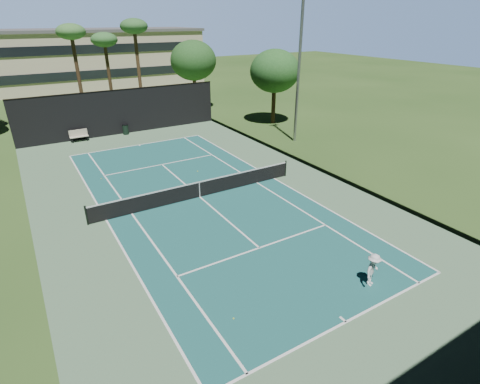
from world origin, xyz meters
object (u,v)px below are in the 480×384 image
at_px(tennis_ball_b, 160,197).
at_px(park_bench, 79,135).
at_px(tennis_ball_c, 198,171).
at_px(tennis_ball_d, 101,179).
at_px(trash_bin, 126,129).
at_px(tennis_ball_a, 233,318).
at_px(player, 373,270).
at_px(tennis_net, 199,189).

height_order(tennis_ball_b, park_bench, park_bench).
bearing_deg(park_bench, tennis_ball_c, -64.10).
xyz_separation_m(tennis_ball_d, park_bench, (0.34, 9.65, 0.51)).
relative_size(tennis_ball_b, park_bench, 0.05).
xyz_separation_m(park_bench, trash_bin, (4.06, 0.06, -0.07)).
bearing_deg(tennis_ball_b, tennis_ball_a, -96.76).
height_order(player, tennis_ball_a, player).
relative_size(tennis_net, tennis_ball_d, 195.33).
distance_m(player, tennis_ball_c, 14.70).
relative_size(tennis_ball_c, park_bench, 0.05).
xyz_separation_m(tennis_net, trash_bin, (-0.03, 15.63, -0.08)).
xyz_separation_m(player, trash_bin, (-2.40, 26.52, -0.23)).
distance_m(tennis_net, trash_bin, 15.63).
bearing_deg(player, tennis_net, 82.05).
bearing_deg(tennis_ball_c, park_bench, 115.90).
height_order(tennis_ball_a, tennis_ball_b, tennis_ball_b).
distance_m(player, trash_bin, 26.63).
distance_m(tennis_ball_b, park_bench, 14.52).
height_order(tennis_ball_a, tennis_ball_c, tennis_ball_c).
bearing_deg(tennis_ball_d, park_bench, 87.99).
bearing_deg(tennis_ball_c, player, -87.13).
xyz_separation_m(tennis_ball_b, trash_bin, (2.00, 14.42, 0.44)).
bearing_deg(tennis_ball_a, trash_bin, 82.60).
bearing_deg(trash_bin, player, -84.82).
distance_m(tennis_ball_b, tennis_ball_c, 4.47).
xyz_separation_m(player, tennis_ball_c, (-0.74, 14.67, -0.67)).
distance_m(tennis_ball_b, tennis_ball_d, 5.29).
distance_m(tennis_net, tennis_ball_b, 2.42).
bearing_deg(park_bench, trash_bin, 0.81).
relative_size(tennis_ball_b, tennis_ball_d, 1.03).
height_order(player, trash_bin, player).
bearing_deg(tennis_ball_d, tennis_net, -53.19).
xyz_separation_m(tennis_net, tennis_ball_a, (-3.32, -9.69, -0.53)).
distance_m(player, park_bench, 27.24).
xyz_separation_m(tennis_ball_c, trash_bin, (-1.67, 11.85, 0.44)).
relative_size(tennis_ball_b, trash_bin, 0.07).
bearing_deg(tennis_net, trash_bin, 90.12).
height_order(player, tennis_ball_c, player).
relative_size(tennis_ball_b, tennis_ball_c, 0.89).
relative_size(tennis_ball_c, trash_bin, 0.08).
relative_size(player, park_bench, 0.95).
distance_m(tennis_ball_a, tennis_ball_d, 15.65).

